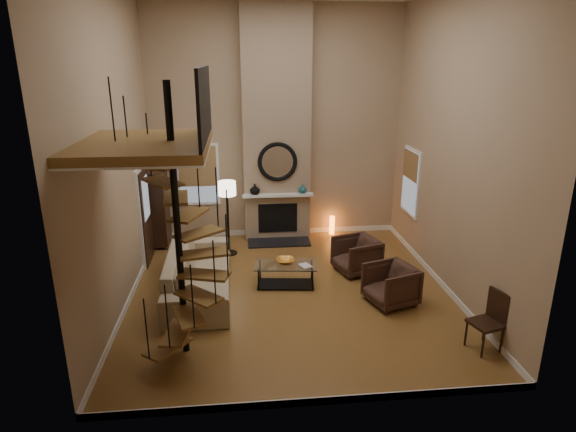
{
  "coord_description": "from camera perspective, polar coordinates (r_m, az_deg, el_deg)",
  "views": [
    {
      "loc": [
        -0.9,
        -8.38,
        4.28
      ],
      "look_at": [
        0.0,
        0.4,
        1.4
      ],
      "focal_mm": 30.22,
      "sensor_mm": 36.0,
      "label": 1
    }
  ],
  "objects": [
    {
      "name": "spiral_stair",
      "position": [
        7.11,
        -12.62,
        -2.98
      ],
      "size": [
        1.47,
        1.47,
        4.06
      ],
      "color": "black",
      "rests_on": "ground"
    },
    {
      "name": "right_wall",
      "position": [
        9.37,
        19.01,
        7.69
      ],
      "size": [
        0.02,
        6.5,
        5.5
      ],
      "primitive_type": "cube",
      "color": "tan",
      "rests_on": "ground"
    },
    {
      "name": "armchair_far",
      "position": [
        9.14,
        12.39,
        -7.84
      ],
      "size": [
        1.03,
        1.01,
        0.75
      ],
      "primitive_type": "imported",
      "rotation": [
        0.0,
        0.0,
        -1.25
      ],
      "color": "#40271D",
      "rests_on": "ground"
    },
    {
      "name": "mirror_disc",
      "position": [
        11.51,
        -1.25,
        6.39
      ],
      "size": [
        0.8,
        0.01,
        0.8
      ],
      "primitive_type": "cylinder",
      "rotation": [
        1.57,
        0.0,
        0.0
      ],
      "color": "white",
      "rests_on": "chimney_breast"
    },
    {
      "name": "window_back",
      "position": [
        11.95,
        -10.54,
        4.91
      ],
      "size": [
        1.02,
        0.06,
        1.52
      ],
      "color": "white",
      "rests_on": "back_wall"
    },
    {
      "name": "sofa",
      "position": [
        9.46,
        -10.5,
        -6.52
      ],
      "size": [
        1.19,
        2.96,
        0.86
      ],
      "primitive_type": "imported",
      "rotation": [
        0.0,
        0.0,
        1.58
      ],
      "color": "tan",
      "rests_on": "ground"
    },
    {
      "name": "coffee_table",
      "position": [
        9.57,
        -0.27,
        -6.61
      ],
      "size": [
        1.27,
        0.74,
        0.45
      ],
      "color": "silver",
      "rests_on": "ground"
    },
    {
      "name": "baseboard_left",
      "position": [
        9.62,
        -17.99,
        -8.92
      ],
      "size": [
        0.02,
        6.5,
        0.12
      ],
      "primitive_type": "cube",
      "color": "white",
      "rests_on": "ground"
    },
    {
      "name": "book",
      "position": [
        9.4,
        1.95,
        -5.9
      ],
      "size": [
        0.27,
        0.31,
        0.02
      ],
      "primitive_type": "imported",
      "rotation": [
        0.0,
        0.0,
        0.41
      ],
      "color": "gray",
      "rests_on": "coffee_table"
    },
    {
      "name": "vase_left",
      "position": [
        11.6,
        -3.93,
        3.16
      ],
      "size": [
        0.24,
        0.24,
        0.25
      ],
      "primitive_type": "imported",
      "color": "black",
      "rests_on": "mantel"
    },
    {
      "name": "loft",
      "position": [
        6.76,
        -15.7,
        8.5
      ],
      "size": [
        1.7,
        2.2,
        1.09
      ],
      "color": "brown",
      "rests_on": "left_wall"
    },
    {
      "name": "mirror_frame",
      "position": [
        11.5,
        -1.24,
        6.38
      ],
      "size": [
        0.94,
        0.1,
        0.94
      ],
      "primitive_type": "torus",
      "rotation": [
        1.57,
        0.0,
        0.0
      ],
      "color": "black",
      "rests_on": "chimney_breast"
    },
    {
      "name": "accent_lamp",
      "position": [
        12.34,
        5.19,
        -1.07
      ],
      "size": [
        0.13,
        0.13,
        0.46
      ],
      "primitive_type": "cylinder",
      "color": "orange",
      "rests_on": "ground"
    },
    {
      "name": "vase_right",
      "position": [
        11.69,
        1.72,
        3.22
      ],
      "size": [
        0.2,
        0.2,
        0.21
      ],
      "primitive_type": "imported",
      "color": "#185156",
      "rests_on": "mantel"
    },
    {
      "name": "entry_door",
      "position": [
        10.88,
        -16.45,
        0.03
      ],
      "size": [
        0.1,
        1.05,
        2.16
      ],
      "color": "white",
      "rests_on": "ground"
    },
    {
      "name": "firebox",
      "position": [
        11.88,
        -1.21,
        -0.23
      ],
      "size": [
        0.95,
        0.02,
        0.72
      ],
      "primitive_type": "cube",
      "color": "black",
      "rests_on": "chimney_breast"
    },
    {
      "name": "chimney_breast",
      "position": [
        11.58,
        -1.36,
        10.47
      ],
      "size": [
        1.6,
        0.38,
        5.5
      ],
      "primitive_type": "cube",
      "color": "#977E62",
      "rests_on": "ground"
    },
    {
      "name": "baseboard_back",
      "position": [
        12.4,
        -1.33,
        -1.83
      ],
      "size": [
        6.0,
        0.02,
        0.12
      ],
      "primitive_type": "cube",
      "color": "white",
      "rests_on": "ground"
    },
    {
      "name": "armchair_near",
      "position": [
        10.3,
        8.42,
        -4.55
      ],
      "size": [
        1.04,
        1.02,
        0.76
      ],
      "primitive_type": "imported",
      "rotation": [
        0.0,
        0.0,
        -1.27
      ],
      "color": "#40271D",
      "rests_on": "ground"
    },
    {
      "name": "back_wall",
      "position": [
        11.77,
        -1.43,
        10.6
      ],
      "size": [
        6.0,
        0.02,
        5.5
      ],
      "primitive_type": "cube",
      "color": "tan",
      "rests_on": "ground"
    },
    {
      "name": "hearth",
      "position": [
        11.79,
        -1.07,
        -3.12
      ],
      "size": [
        1.5,
        0.6,
        0.04
      ],
      "primitive_type": "cube",
      "color": "black",
      "rests_on": "ground"
    },
    {
      "name": "floor_lamp",
      "position": [
        10.8,
        -7.16,
        2.54
      ],
      "size": [
        0.39,
        0.39,
        1.71
      ],
      "color": "black",
      "rests_on": "ground"
    },
    {
      "name": "front_wall",
      "position": [
        5.43,
        3.92,
        1.64
      ],
      "size": [
        6.0,
        0.02,
        5.5
      ],
      "primitive_type": "cube",
      "color": "tan",
      "rests_on": "ground"
    },
    {
      "name": "mantel",
      "position": [
        11.63,
        -1.19,
        2.45
      ],
      "size": [
        1.7,
        0.18,
        0.06
      ],
      "primitive_type": "cube",
      "color": "white",
      "rests_on": "chimney_breast"
    },
    {
      "name": "bowl",
      "position": [
        9.53,
        -0.31,
        -5.31
      ],
      "size": [
        0.37,
        0.37,
        0.09
      ],
      "primitive_type": "imported",
      "color": "orange",
      "rests_on": "coffee_table"
    },
    {
      "name": "window_right",
      "position": [
        11.39,
        14.24,
        4.05
      ],
      "size": [
        0.06,
        1.02,
        1.52
      ],
      "color": "white",
      "rests_on": "right_wall"
    },
    {
      "name": "baseboard_right",
      "position": [
        10.16,
        17.41,
        -7.37
      ],
      "size": [
        0.02,
        6.5,
        0.12
      ],
      "primitive_type": "cube",
      "color": "white",
      "rests_on": "ground"
    },
    {
      "name": "left_wall",
      "position": [
        8.78,
        -19.75,
        6.97
      ],
      "size": [
        0.02,
        6.5,
        5.5
      ],
      "primitive_type": "cube",
      "color": "tan",
      "rests_on": "ground"
    },
    {
      "name": "hutch",
      "position": [
        11.79,
        -14.9,
        1.04
      ],
      "size": [
        0.37,
        0.78,
        1.75
      ],
      "primitive_type": "cube",
      "color": "black",
      "rests_on": "ground"
    },
    {
      "name": "baseboard_front",
      "position": [
        6.72,
        3.38,
        -20.93
      ],
      "size": [
        6.0,
        0.02,
        0.12
      ],
      "primitive_type": "cube",
      "color": "white",
      "rests_on": "ground"
    },
    {
      "name": "side_chair",
      "position": [
        8.13,
        22.73,
        -10.97
      ],
      "size": [
        0.54,
        0.53,
        0.95
      ],
      "color": "black",
      "rests_on": "ground"
    },
    {
      "name": "ground",
      "position": [
        9.46,
        0.25,
        -8.87
      ],
      "size": [
        6.0,
        6.5,
        0.01
      ],
      "primitive_type": "cube",
      "color": "olive",
      "rests_on": "ground"
    }
  ]
}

